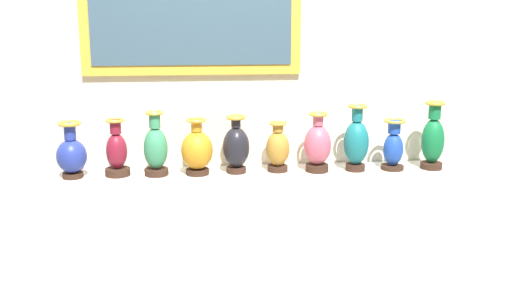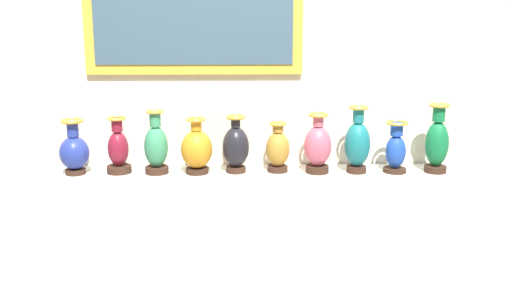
{
  "view_description": "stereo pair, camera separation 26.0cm",
  "coord_description": "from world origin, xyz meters",
  "px_view_note": "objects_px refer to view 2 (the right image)",
  "views": [
    {
      "loc": [
        -0.34,
        -3.48,
        1.93
      ],
      "look_at": [
        0.0,
        0.0,
        1.14
      ],
      "focal_mm": 41.89,
      "sensor_mm": 36.0,
      "label": 1
    },
    {
      "loc": [
        -0.08,
        -3.5,
        1.93
      ],
      "look_at": [
        0.0,
        0.0,
        1.14
      ],
      "focal_mm": 41.89,
      "sensor_mm": 36.0,
      "label": 2
    }
  ],
  "objects_px": {
    "vase_jade": "(156,147)",
    "vase_onyx": "(236,146)",
    "vase_emerald": "(437,142)",
    "vase_cobalt": "(74,151)",
    "vase_amber": "(197,149)",
    "vase_ochre": "(278,149)",
    "vase_rose": "(318,147)",
    "vase_sapphire": "(396,149)",
    "vase_teal": "(357,144)",
    "vase_burgundy": "(118,150)"
  },
  "relations": [
    {
      "from": "vase_burgundy",
      "to": "vase_teal",
      "type": "distance_m",
      "value": 1.43
    },
    {
      "from": "vase_cobalt",
      "to": "vase_amber",
      "type": "xyz_separation_m",
      "value": [
        0.72,
        0.0,
        0.0
      ]
    },
    {
      "from": "vase_cobalt",
      "to": "vase_ochre",
      "type": "height_order",
      "value": "vase_cobalt"
    },
    {
      "from": "vase_cobalt",
      "to": "vase_amber",
      "type": "bearing_deg",
      "value": 0.25
    },
    {
      "from": "vase_jade",
      "to": "vase_sapphire",
      "type": "height_order",
      "value": "vase_jade"
    },
    {
      "from": "vase_jade",
      "to": "vase_teal",
      "type": "bearing_deg",
      "value": -0.66
    },
    {
      "from": "vase_amber",
      "to": "vase_sapphire",
      "type": "distance_m",
      "value": 1.19
    },
    {
      "from": "vase_amber",
      "to": "vase_onyx",
      "type": "relative_size",
      "value": 0.96
    },
    {
      "from": "vase_ochre",
      "to": "vase_cobalt",
      "type": "bearing_deg",
      "value": -178.63
    },
    {
      "from": "vase_cobalt",
      "to": "vase_rose",
      "type": "relative_size",
      "value": 0.93
    },
    {
      "from": "vase_burgundy",
      "to": "vase_rose",
      "type": "xyz_separation_m",
      "value": [
        1.19,
        -0.03,
        0.02
      ]
    },
    {
      "from": "vase_amber",
      "to": "vase_emerald",
      "type": "height_order",
      "value": "vase_emerald"
    },
    {
      "from": "vase_ochre",
      "to": "vase_rose",
      "type": "xyz_separation_m",
      "value": [
        0.24,
        -0.03,
        0.02
      ]
    },
    {
      "from": "vase_amber",
      "to": "vase_teal",
      "type": "height_order",
      "value": "vase_teal"
    },
    {
      "from": "vase_cobalt",
      "to": "vase_emerald",
      "type": "distance_m",
      "value": 2.16
    },
    {
      "from": "vase_onyx",
      "to": "vase_sapphire",
      "type": "distance_m",
      "value": 0.96
    },
    {
      "from": "vase_burgundy",
      "to": "vase_sapphire",
      "type": "distance_m",
      "value": 1.66
    },
    {
      "from": "vase_jade",
      "to": "vase_teal",
      "type": "height_order",
      "value": "vase_teal"
    },
    {
      "from": "vase_cobalt",
      "to": "vase_amber",
      "type": "height_order",
      "value": "vase_amber"
    },
    {
      "from": "vase_emerald",
      "to": "vase_cobalt",
      "type": "bearing_deg",
      "value": 179.77
    },
    {
      "from": "vase_jade",
      "to": "vase_ochre",
      "type": "bearing_deg",
      "value": 1.43
    },
    {
      "from": "vase_ochre",
      "to": "vase_sapphire",
      "type": "bearing_deg",
      "value": -2.67
    },
    {
      "from": "vase_burgundy",
      "to": "vase_rose",
      "type": "distance_m",
      "value": 1.19
    },
    {
      "from": "vase_amber",
      "to": "vase_teal",
      "type": "bearing_deg",
      "value": -0.38
    },
    {
      "from": "vase_burgundy",
      "to": "vase_rose",
      "type": "height_order",
      "value": "vase_rose"
    },
    {
      "from": "vase_jade",
      "to": "vase_rose",
      "type": "height_order",
      "value": "vase_jade"
    },
    {
      "from": "vase_amber",
      "to": "vase_ochre",
      "type": "height_order",
      "value": "vase_amber"
    },
    {
      "from": "vase_ochre",
      "to": "vase_rose",
      "type": "distance_m",
      "value": 0.24
    },
    {
      "from": "vase_onyx",
      "to": "vase_sapphire",
      "type": "relative_size",
      "value": 1.12
    },
    {
      "from": "vase_ochre",
      "to": "vase_sapphire",
      "type": "height_order",
      "value": "vase_sapphire"
    },
    {
      "from": "vase_cobalt",
      "to": "vase_onyx",
      "type": "bearing_deg",
      "value": 1.19
    },
    {
      "from": "vase_burgundy",
      "to": "vase_amber",
      "type": "xyz_separation_m",
      "value": [
        0.47,
        -0.02,
        0.01
      ]
    },
    {
      "from": "vase_jade",
      "to": "vase_sapphire",
      "type": "distance_m",
      "value": 1.43
    },
    {
      "from": "vase_onyx",
      "to": "vase_emerald",
      "type": "bearing_deg",
      "value": -1.37
    },
    {
      "from": "vase_teal",
      "to": "vase_onyx",
      "type": "bearing_deg",
      "value": 178.18
    },
    {
      "from": "vase_rose",
      "to": "vase_emerald",
      "type": "height_order",
      "value": "vase_emerald"
    },
    {
      "from": "vase_rose",
      "to": "vase_teal",
      "type": "xyz_separation_m",
      "value": [
        0.24,
        -0.0,
        0.02
      ]
    },
    {
      "from": "vase_sapphire",
      "to": "vase_emerald",
      "type": "xyz_separation_m",
      "value": [
        0.24,
        -0.0,
        0.04
      ]
    },
    {
      "from": "vase_cobalt",
      "to": "vase_sapphire",
      "type": "xyz_separation_m",
      "value": [
        1.92,
        -0.0,
        -0.0
      ]
    },
    {
      "from": "vase_onyx",
      "to": "vase_emerald",
      "type": "relative_size",
      "value": 0.84
    },
    {
      "from": "vase_burgundy",
      "to": "vase_onyx",
      "type": "relative_size",
      "value": 0.97
    },
    {
      "from": "vase_rose",
      "to": "vase_emerald",
      "type": "bearing_deg",
      "value": -0.65
    },
    {
      "from": "vase_sapphire",
      "to": "vase_emerald",
      "type": "distance_m",
      "value": 0.25
    },
    {
      "from": "vase_onyx",
      "to": "vase_ochre",
      "type": "distance_m",
      "value": 0.25
    },
    {
      "from": "vase_jade",
      "to": "vase_burgundy",
      "type": "bearing_deg",
      "value": 176.55
    },
    {
      "from": "vase_rose",
      "to": "vase_ochre",
      "type": "bearing_deg",
      "value": 172.85
    },
    {
      "from": "vase_ochre",
      "to": "vase_teal",
      "type": "distance_m",
      "value": 0.48
    },
    {
      "from": "vase_burgundy",
      "to": "vase_amber",
      "type": "bearing_deg",
      "value": -2.6
    },
    {
      "from": "vase_jade",
      "to": "vase_onyx",
      "type": "relative_size",
      "value": 1.09
    },
    {
      "from": "vase_sapphire",
      "to": "vase_teal",
      "type": "bearing_deg",
      "value": 179.78
    }
  ]
}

